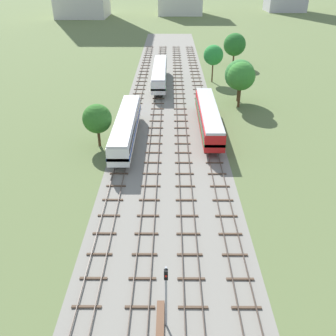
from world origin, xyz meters
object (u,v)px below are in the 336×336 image
passenger_coach_left_mid (160,73)px  signal_post_nearest (166,291)px  diesel_railcar_centre_near (209,116)px  diesel_railcar_far_left_nearest (126,126)px

passenger_coach_left_mid → signal_post_nearest: bearing=-88.1°
diesel_railcar_centre_near → signal_post_nearest: 37.03m
signal_post_nearest → diesel_railcar_centre_near: bearing=80.1°
passenger_coach_left_mid → signal_post_nearest: size_ratio=3.68×
diesel_railcar_centre_near → passenger_coach_left_mid: bearing=108.1°
passenger_coach_left_mid → diesel_railcar_centre_near: bearing=-71.9°
diesel_railcar_far_left_nearest → diesel_railcar_centre_near: 13.38m
passenger_coach_left_mid → signal_post_nearest: 62.51m
diesel_railcar_far_left_nearest → passenger_coach_left_mid: same height
diesel_railcar_far_left_nearest → passenger_coach_left_mid: bearing=82.0°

